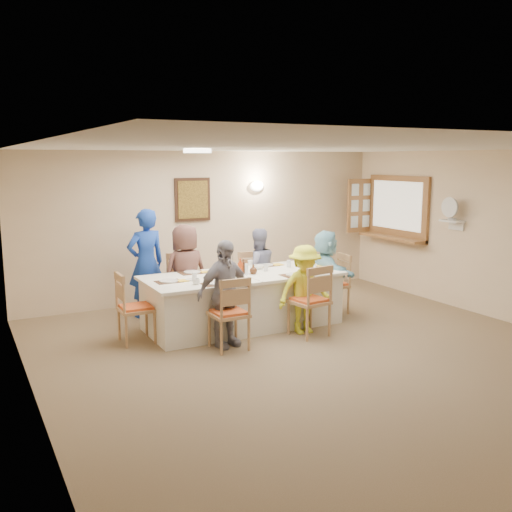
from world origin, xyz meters
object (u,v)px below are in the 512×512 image
chair_front_left (229,312)px  chair_front_right (309,300)px  diner_front_left (224,294)px  chair_back_left (183,286)px  chair_left_end (136,307)px  diner_back_right (258,270)px  chair_right_end (332,283)px  diner_back_left (186,273)px  condiment_ketchup (240,266)px  dining_table (243,300)px  desk_fan (451,212)px  diner_front_right (304,290)px  serving_hatch (398,208)px  chair_back_right (254,281)px  diner_right_end (326,272)px  caregiver (146,263)px

chair_front_left → chair_front_right: (1.20, 0.00, 0.02)m
diner_front_left → chair_back_left: bearing=78.4°
chair_back_left → diner_front_left: (0.00, -1.48, 0.20)m
chair_left_end → diner_back_right: size_ratio=0.72×
chair_right_end → chair_front_right: bearing=-44.1°
chair_back_left → diner_back_left: size_ratio=0.68×
chair_right_end → condiment_ketchup: condiment_ketchup is taller
dining_table → desk_fan: bearing=-9.9°
chair_right_end → diner_front_right: size_ratio=0.76×
chair_back_left → diner_front_left: bearing=-79.9°
serving_hatch → desk_fan: size_ratio=5.00×
dining_table → diner_back_left: 0.97m
chair_back_right → diner_front_right: diner_front_right is taller
desk_fan → diner_right_end: (-1.96, 0.59, -0.90)m
chair_back_right → caregiver: (-1.65, 0.35, 0.37)m
diner_front_left → chair_right_end: bearing=6.0°
diner_right_end → caregiver: bearing=72.9°
chair_back_left → chair_back_right: chair_back_left is taller
diner_back_left → chair_front_left: bearing=81.6°
dining_table → condiment_ketchup: (-0.04, -0.00, 0.50)m
chair_back_right → desk_fan: bearing=-20.6°
chair_left_end → diner_back_right: diner_back_right is taller
serving_hatch → chair_front_right: 3.44m
diner_back_right → diner_front_right: size_ratio=1.07×
diner_back_left → diner_front_right: diner_back_left is taller
condiment_ketchup → diner_right_end: bearing=0.1°
chair_front_right → diner_back_right: 1.49m
desk_fan → chair_back_left: size_ratio=0.31×
diner_back_right → chair_back_right: bearing=-84.5°
serving_hatch → diner_front_right: (-2.89, -1.44, -0.89)m
chair_right_end → diner_front_right: 1.18m
chair_left_end → condiment_ketchup: bearing=-89.7°
chair_front_left → chair_right_end: chair_front_left is taller
chair_front_right → chair_right_end: bearing=-147.0°
chair_front_right → diner_back_right: size_ratio=0.76×
chair_front_left → chair_left_end: bearing=-39.7°
diner_front_right → diner_back_left: bearing=134.5°
diner_front_right → chair_front_left: bearing=-171.2°
chair_back_right → diner_back_left: (-1.20, -0.12, 0.27)m
dining_table → chair_front_right: size_ratio=2.83×
chair_back_right → diner_front_right: 1.49m
diner_back_left → diner_front_left: 1.36m
chair_front_left → chair_front_right: bearing=-179.6°
desk_fan → diner_front_right: size_ratio=0.25×
diner_right_end → desk_fan: bearing=-99.0°
caregiver → chair_back_left: bearing=133.5°
chair_back_left → diner_front_right: size_ratio=0.80×
chair_right_end → diner_back_right: size_ratio=0.71×
chair_back_left → diner_front_right: 1.91m
chair_back_right → chair_left_end: chair_left_end is taller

